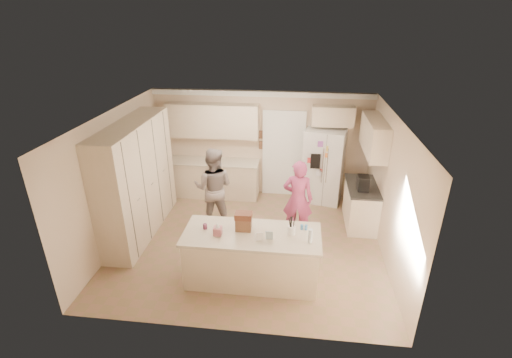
# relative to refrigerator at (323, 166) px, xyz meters

# --- Properties ---
(floor) EXTENTS (5.20, 4.60, 0.02)m
(floor) POSITION_rel_refrigerator_xyz_m (-1.52, -2.06, -0.91)
(floor) COLOR #8B6952
(floor) RESTS_ON ground
(ceiling) EXTENTS (5.20, 4.60, 0.02)m
(ceiling) POSITION_rel_refrigerator_xyz_m (-1.52, -2.06, 1.71)
(ceiling) COLOR white
(ceiling) RESTS_ON wall_back
(wall_back) EXTENTS (5.20, 0.02, 2.60)m
(wall_back) POSITION_rel_refrigerator_xyz_m (-1.52, 0.25, 0.40)
(wall_back) COLOR beige
(wall_back) RESTS_ON ground
(wall_front) EXTENTS (5.20, 0.02, 2.60)m
(wall_front) POSITION_rel_refrigerator_xyz_m (-1.52, -4.37, 0.40)
(wall_front) COLOR beige
(wall_front) RESTS_ON ground
(wall_left) EXTENTS (0.02, 4.60, 2.60)m
(wall_left) POSITION_rel_refrigerator_xyz_m (-4.13, -2.06, 0.40)
(wall_left) COLOR beige
(wall_left) RESTS_ON ground
(wall_right) EXTENTS (0.02, 4.60, 2.60)m
(wall_right) POSITION_rel_refrigerator_xyz_m (1.09, -2.06, 0.40)
(wall_right) COLOR beige
(wall_right) RESTS_ON ground
(crown_back) EXTENTS (5.20, 0.08, 0.12)m
(crown_back) POSITION_rel_refrigerator_xyz_m (-1.52, 0.20, 1.63)
(crown_back) COLOR white
(crown_back) RESTS_ON wall_back
(pantry_bank) EXTENTS (0.60, 2.60, 2.35)m
(pantry_bank) POSITION_rel_refrigerator_xyz_m (-3.82, -1.86, 0.28)
(pantry_bank) COLOR beige
(pantry_bank) RESTS_ON floor
(back_base_cab) EXTENTS (2.20, 0.60, 0.88)m
(back_base_cab) POSITION_rel_refrigerator_xyz_m (-2.67, -0.06, -0.46)
(back_base_cab) COLOR beige
(back_base_cab) RESTS_ON floor
(back_countertop) EXTENTS (2.24, 0.63, 0.04)m
(back_countertop) POSITION_rel_refrigerator_xyz_m (-2.67, -0.07, 0.00)
(back_countertop) COLOR beige
(back_countertop) RESTS_ON back_base_cab
(back_upper_cab) EXTENTS (2.20, 0.35, 0.80)m
(back_upper_cab) POSITION_rel_refrigerator_xyz_m (-2.67, 0.07, 1.00)
(back_upper_cab) COLOR beige
(back_upper_cab) RESTS_ON wall_back
(doorway_opening) EXTENTS (0.90, 0.06, 2.10)m
(doorway_opening) POSITION_rel_refrigerator_xyz_m (-0.97, 0.22, 0.15)
(doorway_opening) COLOR black
(doorway_opening) RESTS_ON floor
(doorway_casing) EXTENTS (1.02, 0.03, 2.22)m
(doorway_casing) POSITION_rel_refrigerator_xyz_m (-0.97, 0.19, 0.15)
(doorway_casing) COLOR white
(doorway_casing) RESTS_ON floor
(wall_frame_upper) EXTENTS (0.15, 0.02, 0.20)m
(wall_frame_upper) POSITION_rel_refrigerator_xyz_m (-1.50, 0.21, 0.65)
(wall_frame_upper) COLOR brown
(wall_frame_upper) RESTS_ON wall_back
(wall_frame_lower) EXTENTS (0.15, 0.02, 0.20)m
(wall_frame_lower) POSITION_rel_refrigerator_xyz_m (-1.50, 0.21, 0.38)
(wall_frame_lower) COLOR brown
(wall_frame_lower) RESTS_ON wall_back
(refrigerator) EXTENTS (1.03, 0.88, 1.80)m
(refrigerator) POSITION_rel_refrigerator_xyz_m (0.00, 0.00, 0.00)
(refrigerator) COLOR white
(refrigerator) RESTS_ON floor
(fridge_seam) EXTENTS (0.02, 0.02, 1.78)m
(fridge_seam) POSITION_rel_refrigerator_xyz_m (0.00, -0.36, 0.00)
(fridge_seam) COLOR gray
(fridge_seam) RESTS_ON refrigerator
(fridge_dispenser) EXTENTS (0.22, 0.03, 0.35)m
(fridge_dispenser) POSITION_rel_refrigerator_xyz_m (-0.22, -0.37, 0.25)
(fridge_dispenser) COLOR black
(fridge_dispenser) RESTS_ON refrigerator
(fridge_handle_l) EXTENTS (0.02, 0.02, 0.85)m
(fridge_handle_l) POSITION_rel_refrigerator_xyz_m (-0.05, -0.37, 0.15)
(fridge_handle_l) COLOR silver
(fridge_handle_l) RESTS_ON refrigerator
(fridge_handle_r) EXTENTS (0.02, 0.02, 0.85)m
(fridge_handle_r) POSITION_rel_refrigerator_xyz_m (0.05, -0.37, 0.15)
(fridge_handle_r) COLOR silver
(fridge_handle_r) RESTS_ON refrigerator
(over_fridge_cab) EXTENTS (0.95, 0.35, 0.45)m
(over_fridge_cab) POSITION_rel_refrigerator_xyz_m (0.13, 0.07, 1.20)
(over_fridge_cab) COLOR beige
(over_fridge_cab) RESTS_ON wall_back
(right_base_cab) EXTENTS (0.60, 1.20, 0.88)m
(right_base_cab) POSITION_rel_refrigerator_xyz_m (0.78, -1.06, -0.46)
(right_base_cab) COLOR beige
(right_base_cab) RESTS_ON floor
(right_countertop) EXTENTS (0.63, 1.24, 0.04)m
(right_countertop) POSITION_rel_refrigerator_xyz_m (0.77, -1.06, 0.00)
(right_countertop) COLOR #2D2B28
(right_countertop) RESTS_ON right_base_cab
(right_upper_cab) EXTENTS (0.35, 1.50, 0.70)m
(right_upper_cab) POSITION_rel_refrigerator_xyz_m (0.90, -0.86, 1.05)
(right_upper_cab) COLOR beige
(right_upper_cab) RESTS_ON wall_right
(coffee_maker) EXTENTS (0.22, 0.28, 0.30)m
(coffee_maker) POSITION_rel_refrigerator_xyz_m (0.73, -1.26, 0.17)
(coffee_maker) COLOR black
(coffee_maker) RESTS_ON right_countertop
(island_base) EXTENTS (2.20, 0.90, 0.88)m
(island_base) POSITION_rel_refrigerator_xyz_m (-1.32, -3.16, -0.46)
(island_base) COLOR beige
(island_base) RESTS_ON floor
(island_top) EXTENTS (2.28, 0.96, 0.05)m
(island_top) POSITION_rel_refrigerator_xyz_m (-1.32, -3.16, 0.00)
(island_top) COLOR beige
(island_top) RESTS_ON island_base
(utensil_crock) EXTENTS (0.13, 0.13, 0.15)m
(utensil_crock) POSITION_rel_refrigerator_xyz_m (-0.67, -3.11, 0.10)
(utensil_crock) COLOR white
(utensil_crock) RESTS_ON island_top
(tissue_box) EXTENTS (0.13, 0.13, 0.14)m
(tissue_box) POSITION_rel_refrigerator_xyz_m (-1.87, -3.26, 0.10)
(tissue_box) COLOR #C16C7B
(tissue_box) RESTS_ON island_top
(tissue_plume) EXTENTS (0.08, 0.08, 0.08)m
(tissue_plume) POSITION_rel_refrigerator_xyz_m (-1.87, -3.26, 0.20)
(tissue_plume) COLOR white
(tissue_plume) RESTS_ON tissue_box
(dollhouse_body) EXTENTS (0.26, 0.18, 0.22)m
(dollhouse_body) POSITION_rel_refrigerator_xyz_m (-1.47, -3.06, 0.14)
(dollhouse_body) COLOR brown
(dollhouse_body) RESTS_ON island_top
(dollhouse_roof) EXTENTS (0.28, 0.20, 0.10)m
(dollhouse_roof) POSITION_rel_refrigerator_xyz_m (-1.47, -3.06, 0.30)
(dollhouse_roof) COLOR #592D1E
(dollhouse_roof) RESTS_ON dollhouse_body
(jam_jar) EXTENTS (0.07, 0.07, 0.09)m
(jam_jar) POSITION_rel_refrigerator_xyz_m (-2.12, -3.11, 0.07)
(jam_jar) COLOR #59263F
(jam_jar) RESTS_ON island_top
(greeting_card_a) EXTENTS (0.12, 0.06, 0.16)m
(greeting_card_a) POSITION_rel_refrigerator_xyz_m (-1.17, -3.36, 0.11)
(greeting_card_a) COLOR white
(greeting_card_a) RESTS_ON island_top
(greeting_card_b) EXTENTS (0.12, 0.05, 0.16)m
(greeting_card_b) POSITION_rel_refrigerator_xyz_m (-1.02, -3.31, 0.11)
(greeting_card_b) COLOR silver
(greeting_card_b) RESTS_ON island_top
(water_bottle) EXTENTS (0.07, 0.07, 0.24)m
(water_bottle) POSITION_rel_refrigerator_xyz_m (-0.37, -3.31, 0.14)
(water_bottle) COLOR silver
(water_bottle) RESTS_ON island_top
(shaker_salt) EXTENTS (0.05, 0.05, 0.09)m
(shaker_salt) POSITION_rel_refrigerator_xyz_m (-0.50, -2.94, 0.07)
(shaker_salt) COLOR #407AB5
(shaker_salt) RESTS_ON island_top
(shaker_pepper) EXTENTS (0.05, 0.05, 0.09)m
(shaker_pepper) POSITION_rel_refrigerator_xyz_m (-0.43, -2.94, 0.07)
(shaker_pepper) COLOR #407AB5
(shaker_pepper) RESTS_ON island_top
(teen_boy) EXTENTS (0.86, 0.67, 1.75)m
(teen_boy) POSITION_rel_refrigerator_xyz_m (-2.36, -1.44, -0.03)
(teen_boy) COLOR gray
(teen_boy) RESTS_ON floor
(teen_girl) EXTENTS (0.63, 0.44, 1.66)m
(teen_girl) POSITION_rel_refrigerator_xyz_m (-0.58, -1.66, -0.07)
(teen_girl) COLOR #C54660
(teen_girl) RESTS_ON floor
(fridge_magnets) EXTENTS (0.76, 0.02, 1.44)m
(fridge_magnets) POSITION_rel_refrigerator_xyz_m (0.00, -0.36, 0.00)
(fridge_magnets) COLOR tan
(fridge_magnets) RESTS_ON refrigerator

